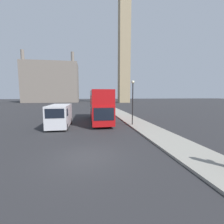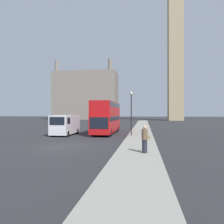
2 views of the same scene
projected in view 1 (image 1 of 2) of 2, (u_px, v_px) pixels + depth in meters
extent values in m
plane|color=#28282B|center=(86.00, 157.00, 8.87)|extent=(300.00, 300.00, 0.00)
cube|color=gray|center=(185.00, 149.00, 9.90)|extent=(2.99, 120.00, 0.15)
cube|color=tan|center=(124.00, 46.00, 73.20)|extent=(5.25, 5.25, 54.90)
cube|color=slate|center=(52.00, 83.00, 78.31)|extent=(26.75, 12.86, 20.29)
cylinder|color=slate|center=(22.00, 55.00, 69.75)|extent=(1.54, 1.54, 4.46)
cylinder|color=slate|center=(73.00, 57.00, 73.40)|extent=(1.54, 1.54, 4.46)
cube|color=#B71114|center=(100.00, 111.00, 20.85)|extent=(2.44, 10.52, 2.23)
cube|color=#B71114|center=(100.00, 97.00, 20.63)|extent=(2.44, 10.31, 1.76)
cube|color=black|center=(100.00, 107.00, 20.78)|extent=(2.48, 10.10, 0.55)
cube|color=black|center=(100.00, 93.00, 20.58)|extent=(2.48, 9.89, 0.55)
cube|color=black|center=(104.00, 114.00, 15.65)|extent=(2.15, 0.03, 1.34)
cylinder|color=black|center=(95.00, 123.00, 17.20)|extent=(0.68, 1.04, 1.04)
cylinder|color=black|center=(110.00, 122.00, 17.48)|extent=(0.68, 1.04, 1.04)
cylinder|color=black|center=(93.00, 114.00, 24.42)|extent=(0.68, 1.04, 1.04)
cylinder|color=black|center=(103.00, 114.00, 24.71)|extent=(0.68, 1.04, 1.04)
cube|color=silver|center=(60.00, 115.00, 17.25)|extent=(2.14, 5.51, 2.35)
cube|color=black|center=(55.00, 114.00, 14.48)|extent=(1.82, 0.02, 0.94)
cube|color=black|center=(57.00, 112.00, 15.44)|extent=(2.17, 0.99, 0.75)
cylinder|color=black|center=(49.00, 127.00, 15.40)|extent=(0.53, 0.70, 0.70)
cylinder|color=black|center=(65.00, 127.00, 15.66)|extent=(0.53, 0.70, 0.70)
cylinder|color=black|center=(56.00, 121.00, 19.07)|extent=(0.53, 0.70, 0.70)
cylinder|color=black|center=(69.00, 121.00, 19.33)|extent=(0.53, 0.70, 0.70)
cylinder|color=black|center=(133.00, 104.00, 17.72)|extent=(0.12, 0.12, 4.84)
sphere|color=beige|center=(133.00, 82.00, 17.43)|extent=(0.36, 0.36, 0.36)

